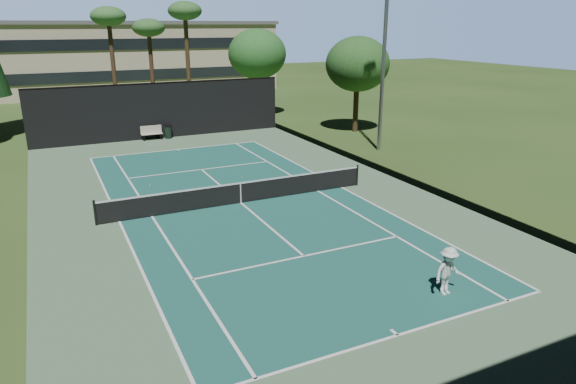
% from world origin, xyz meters
% --- Properties ---
extents(ground, '(160.00, 160.00, 0.00)m').
position_xyz_m(ground, '(0.00, 0.00, 0.00)').
color(ground, '#2F4C1C').
rests_on(ground, ground).
extents(apron_slab, '(18.00, 32.00, 0.01)m').
position_xyz_m(apron_slab, '(0.00, 0.00, 0.01)').
color(apron_slab, '#527553').
rests_on(apron_slab, ground).
extents(court_surface, '(10.97, 23.77, 0.01)m').
position_xyz_m(court_surface, '(0.00, 0.00, 0.01)').
color(court_surface, '#1B574F').
rests_on(court_surface, ground).
extents(court_lines, '(11.07, 23.87, 0.01)m').
position_xyz_m(court_lines, '(0.00, 0.00, 0.02)').
color(court_lines, white).
rests_on(court_lines, ground).
extents(tennis_net, '(12.90, 0.10, 1.10)m').
position_xyz_m(tennis_net, '(0.00, 0.00, 0.56)').
color(tennis_net, black).
rests_on(tennis_net, ground).
extents(fence, '(18.04, 32.05, 4.03)m').
position_xyz_m(fence, '(0.00, 0.06, 2.01)').
color(fence, black).
rests_on(fence, ground).
extents(player, '(1.07, 0.70, 1.56)m').
position_xyz_m(player, '(2.75, -10.68, 0.78)').
color(player, white).
rests_on(player, ground).
extents(tennis_ball_b, '(0.07, 0.07, 0.07)m').
position_xyz_m(tennis_ball_b, '(-0.36, 1.13, 0.03)').
color(tennis_ball_b, '#C0DA31').
rests_on(tennis_ball_b, ground).
extents(tennis_ball_c, '(0.06, 0.06, 0.06)m').
position_xyz_m(tennis_ball_c, '(1.52, 3.88, 0.03)').
color(tennis_ball_c, '#C3D32F').
rests_on(tennis_ball_c, ground).
extents(tennis_ball_d, '(0.07, 0.07, 0.07)m').
position_xyz_m(tennis_ball_d, '(-3.31, 4.53, 0.03)').
color(tennis_ball_d, '#C4E433').
rests_on(tennis_ball_d, ground).
extents(park_bench, '(1.50, 0.45, 1.02)m').
position_xyz_m(park_bench, '(-0.91, 15.72, 0.55)').
color(park_bench, beige).
rests_on(park_bench, ground).
extents(trash_bin, '(0.56, 0.56, 0.95)m').
position_xyz_m(trash_bin, '(0.28, 15.68, 0.48)').
color(trash_bin, black).
rests_on(trash_bin, ground).
extents(palm_a, '(2.80, 2.80, 9.32)m').
position_xyz_m(palm_a, '(-2.00, 24.00, 8.19)').
color(palm_a, '#452E1D').
rests_on(palm_a, ground).
extents(palm_b, '(2.80, 2.80, 8.42)m').
position_xyz_m(palm_b, '(1.50, 26.00, 7.36)').
color(palm_b, '#472D1E').
rests_on(palm_b, ground).
extents(palm_c, '(2.80, 2.80, 9.77)m').
position_xyz_m(palm_c, '(4.00, 23.00, 8.60)').
color(palm_c, '#43321D').
rests_on(palm_c, ground).
extents(decid_tree_a, '(5.12, 5.12, 7.62)m').
position_xyz_m(decid_tree_a, '(10.00, 22.00, 5.42)').
color(decid_tree_a, '#402A1B').
rests_on(decid_tree_a, ground).
extents(decid_tree_b, '(4.80, 4.80, 7.14)m').
position_xyz_m(decid_tree_b, '(14.00, 12.00, 5.08)').
color(decid_tree_b, '#42301C').
rests_on(decid_tree_b, ground).
extents(campus_building, '(40.50, 12.50, 8.30)m').
position_xyz_m(campus_building, '(0.00, 45.98, 4.21)').
color(campus_building, '#C0B195').
rests_on(campus_building, ground).
extents(light_pole, '(0.90, 0.25, 12.22)m').
position_xyz_m(light_pole, '(12.00, 6.00, 6.46)').
color(light_pole, gray).
rests_on(light_pole, ground).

